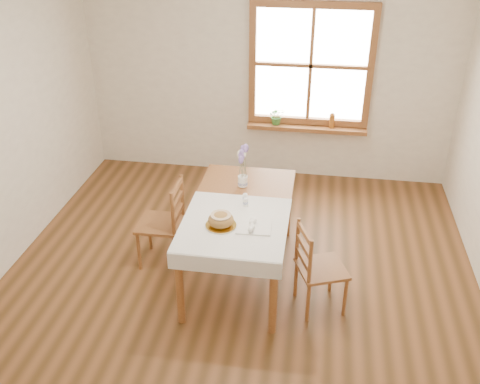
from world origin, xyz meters
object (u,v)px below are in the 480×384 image
object	(u,v)px
bread_plate	(221,225)
chair_right	(322,267)
flower_vase	(243,182)
chair_left	(160,222)
dining_table	(240,214)

from	to	relation	value
bread_plate	chair_right	bearing A→B (deg)	0.85
chair_right	flower_vase	world-z (taller)	flower_vase
chair_right	chair_left	bearing A→B (deg)	52.98
dining_table	bread_plate	xyz separation A→B (m)	(-0.11, -0.36, 0.10)
chair_left	chair_right	xyz separation A→B (m)	(1.57, -0.44, -0.03)
bread_plate	flower_vase	bearing A→B (deg)	84.35
dining_table	chair_right	bearing A→B (deg)	-24.38
chair_left	chair_right	size ratio (longest dim) A/B	1.06
dining_table	bread_plate	distance (m)	0.39
dining_table	chair_left	size ratio (longest dim) A/B	1.80
chair_left	bread_plate	distance (m)	0.89
bread_plate	flower_vase	xyz separation A→B (m)	(0.07, 0.74, 0.03)
dining_table	chair_right	world-z (taller)	chair_right
chair_right	bread_plate	xyz separation A→B (m)	(-0.87, -0.01, 0.35)
dining_table	flower_vase	distance (m)	0.40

